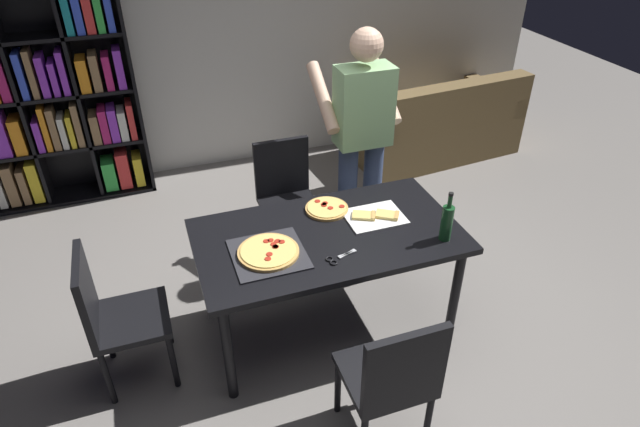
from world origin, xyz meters
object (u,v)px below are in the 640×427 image
(chair_near_camera, at_px, (393,377))
(couch, at_px, (435,127))
(chair_far_side, at_px, (286,192))
(bookshelf, at_px, (53,101))
(kitchen_scissors, at_px, (337,258))
(person_serving_pizza, at_px, (361,136))
(pepperoni_pizza_on_tray, at_px, (268,252))
(second_pizza_plain, at_px, (327,208))
(wine_bottle, at_px, (447,222))
(dining_table, at_px, (328,244))
(chair_left_end, at_px, (113,312))

(chair_near_camera, bearing_deg, couch, 56.79)
(chair_far_side, bearing_deg, bookshelf, 138.10)
(kitchen_scissors, bearing_deg, person_serving_pizza, 60.41)
(pepperoni_pizza_on_tray, bearing_deg, chair_near_camera, -65.09)
(couch, bearing_deg, person_serving_pizza, -137.56)
(bookshelf, xyz_separation_m, second_pizza_plain, (1.69, -2.13, -0.15))
(chair_near_camera, xyz_separation_m, second_pizza_plain, (0.08, 1.17, 0.25))
(chair_far_side, distance_m, wine_bottle, 1.40)
(bookshelf, bearing_deg, dining_table, -55.78)
(bookshelf, relative_size, pepperoni_pizza_on_tray, 4.75)
(dining_table, distance_m, kitchen_scissors, 0.27)
(bookshelf, distance_m, person_serving_pizza, 2.70)
(chair_near_camera, xyz_separation_m, chair_far_side, (0.00, 1.85, 0.00))
(chair_far_side, distance_m, kitchen_scissors, 1.20)
(chair_left_end, relative_size, bookshelf, 0.46)
(couch, relative_size, second_pizza_plain, 6.44)
(chair_near_camera, relative_size, person_serving_pizza, 0.51)
(dining_table, xyz_separation_m, second_pizza_plain, (0.08, 0.25, 0.09))
(person_serving_pizza, bearing_deg, wine_bottle, -82.68)
(chair_near_camera, relative_size, chair_left_end, 1.00)
(chair_near_camera, height_order, pepperoni_pizza_on_tray, chair_near_camera)
(wine_bottle, bearing_deg, person_serving_pizza, 97.32)
(bookshelf, height_order, kitchen_scissors, bookshelf)
(chair_far_side, relative_size, bookshelf, 0.46)
(dining_table, bearing_deg, pepperoni_pizza_on_tray, -168.15)
(chair_left_end, height_order, second_pizza_plain, chair_left_end)
(person_serving_pizza, relative_size, wine_bottle, 5.54)
(dining_table, distance_m, chair_near_camera, 0.94)
(second_pizza_plain, bearing_deg, kitchen_scissors, -103.36)
(couch, distance_m, bookshelf, 3.59)
(dining_table, height_order, couch, couch)
(dining_table, height_order, pepperoni_pizza_on_tray, pepperoni_pizza_on_tray)
(chair_far_side, relative_size, person_serving_pizza, 0.51)
(wine_bottle, height_order, second_pizza_plain, wine_bottle)
(chair_far_side, bearing_deg, person_serving_pizza, -23.61)
(kitchen_scissors, relative_size, second_pizza_plain, 0.72)
(dining_table, relative_size, person_serving_pizza, 0.91)
(chair_near_camera, height_order, second_pizza_plain, chair_near_camera)
(chair_far_side, xyz_separation_m, person_serving_pizza, (0.50, -0.22, 0.49))
(chair_far_side, xyz_separation_m, kitchen_scissors, (-0.04, -1.17, 0.24))
(chair_far_side, relative_size, second_pizza_plain, 3.26)
(pepperoni_pizza_on_tray, bearing_deg, couch, 42.01)
(chair_left_end, distance_m, bookshelf, 2.43)
(wine_bottle, distance_m, second_pizza_plain, 0.77)
(bookshelf, relative_size, person_serving_pizza, 1.11)
(bookshelf, distance_m, second_pizza_plain, 2.72)
(bookshelf, bearing_deg, kitchen_scissors, -58.99)
(couch, relative_size, pepperoni_pizza_on_tray, 4.32)
(chair_left_end, bearing_deg, chair_near_camera, -35.82)
(chair_far_side, xyz_separation_m, chair_left_end, (-1.28, -0.92, 0.00))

